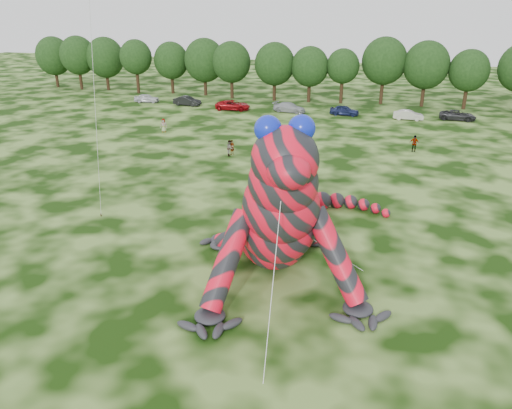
{
  "coord_description": "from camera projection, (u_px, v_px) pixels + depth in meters",
  "views": [
    {
      "loc": [
        10.59,
        -25.57,
        15.15
      ],
      "look_at": [
        2.88,
        1.02,
        4.0
      ],
      "focal_mm": 35.0,
      "sensor_mm": 36.0,
      "label": 1
    }
  ],
  "objects": [
    {
      "name": "tree_9",
      "position": [
        342.0,
        76.0,
        80.37
      ],
      "size": [
        5.27,
        4.74,
        8.68
      ],
      "primitive_type": null,
      "color": "black",
      "rests_on": "ground"
    },
    {
      "name": "spectator_1",
      "position": [
        230.0,
        148.0,
        53.32
      ],
      "size": [
        0.86,
        0.98,
        1.7
      ],
      "primitive_type": "imported",
      "rotation": [
        0.0,
        0.0,
        1.87
      ],
      "color": "gray",
      "rests_on": "ground"
    },
    {
      "name": "inflatable_gecko",
      "position": [
        272.0,
        182.0,
        30.12
      ],
      "size": [
        23.57,
        25.45,
        10.3
      ],
      "primitive_type": null,
      "rotation": [
        0.0,
        0.0,
        0.37
      ],
      "color": "red",
      "rests_on": "ground"
    },
    {
      "name": "tree_7",
      "position": [
        275.0,
        72.0,
        82.62
      ],
      "size": [
        6.68,
        6.01,
        9.48
      ],
      "primitive_type": null,
      "color": "black",
      "rests_on": "ground"
    },
    {
      "name": "spectator_0",
      "position": [
        232.0,
        147.0,
        53.73
      ],
      "size": [
        0.61,
        0.69,
        1.6
      ],
      "primitive_type": "imported",
      "rotation": [
        0.0,
        0.0,
        1.1
      ],
      "color": "gray",
      "rests_on": "ground"
    },
    {
      "name": "tree_0",
      "position": [
        55.0,
        62.0,
        96.26
      ],
      "size": [
        6.91,
        6.22,
        9.51
      ],
      "primitive_type": null,
      "color": "black",
      "rests_on": "ground"
    },
    {
      "name": "tree_8",
      "position": [
        310.0,
        74.0,
        81.37
      ],
      "size": [
        6.14,
        5.53,
        8.94
      ],
      "primitive_type": null,
      "color": "black",
      "rests_on": "ground"
    },
    {
      "name": "car_0",
      "position": [
        147.0,
        98.0,
        82.42
      ],
      "size": [
        4.25,
        2.36,
        1.37
      ],
      "primitive_type": "imported",
      "rotation": [
        0.0,
        0.0,
        1.76
      ],
      "color": "silver",
      "rests_on": "ground"
    },
    {
      "name": "tree_3",
      "position": [
        137.0,
        67.0,
        89.48
      ],
      "size": [
        5.81,
        5.23,
        9.44
      ],
      "primitive_type": null,
      "color": "black",
      "rests_on": "ground"
    },
    {
      "name": "tree_1",
      "position": [
        79.0,
        63.0,
        93.55
      ],
      "size": [
        6.74,
        6.07,
        9.81
      ],
      "primitive_type": null,
      "color": "black",
      "rests_on": "ground"
    },
    {
      "name": "spectator_3",
      "position": [
        414.0,
        143.0,
        54.83
      ],
      "size": [
        1.11,
        0.57,
        1.82
      ],
      "primitive_type": "imported",
      "rotation": [
        0.0,
        0.0,
        6.16
      ],
      "color": "gray",
      "rests_on": "ground"
    },
    {
      "name": "tree_12",
      "position": [
        468.0,
        80.0,
        75.78
      ],
      "size": [
        5.99,
        5.39,
        8.97
      ],
      "primitive_type": null,
      "color": "black",
      "rests_on": "ground"
    },
    {
      "name": "car_3",
      "position": [
        289.0,
        108.0,
        74.84
      ],
      "size": [
        5.24,
        2.93,
        1.43
      ],
      "primitive_type": "imported",
      "rotation": [
        0.0,
        0.0,
        1.37
      ],
      "color": "#A2A6AB",
      "rests_on": "ground"
    },
    {
      "name": "tree_11",
      "position": [
        425.0,
        74.0,
        77.58
      ],
      "size": [
        7.01,
        6.31,
        10.07
      ],
      "primitive_type": null,
      "color": "black",
      "rests_on": "ground"
    },
    {
      "name": "tree_10",
      "position": [
        383.0,
        71.0,
        79.49
      ],
      "size": [
        7.09,
        6.38,
        10.5
      ],
      "primitive_type": null,
      "color": "black",
      "rests_on": "ground"
    },
    {
      "name": "car_4",
      "position": [
        345.0,
        110.0,
        72.8
      ],
      "size": [
        4.3,
        1.88,
        1.44
      ],
      "primitive_type": "imported",
      "rotation": [
        0.0,
        0.0,
        1.53
      ],
      "color": "#17204B",
      "rests_on": "ground"
    },
    {
      "name": "tree_5",
      "position": [
        205.0,
        67.0,
        87.38
      ],
      "size": [
        7.16,
        6.44,
        9.8
      ],
      "primitive_type": null,
      "color": "black",
      "rests_on": "ground"
    },
    {
      "name": "car_5",
      "position": [
        408.0,
        115.0,
        69.94
      ],
      "size": [
        4.14,
        1.47,
        1.36
      ],
      "primitive_type": "imported",
      "rotation": [
        0.0,
        0.0,
        1.58
      ],
      "color": "beige",
      "rests_on": "ground"
    },
    {
      "name": "spectator_5",
      "position": [
        282.0,
        166.0,
        47.05
      ],
      "size": [
        1.82,
        0.9,
        1.88
      ],
      "primitive_type": "imported",
      "rotation": [
        0.0,
        0.0,
        3.35
      ],
      "color": "gray",
      "rests_on": "ground"
    },
    {
      "name": "tree_2",
      "position": [
        106.0,
        64.0,
        92.84
      ],
      "size": [
        7.04,
        6.34,
        9.64
      ],
      "primitive_type": null,
      "color": "black",
      "rests_on": "ground"
    },
    {
      "name": "car_6",
      "position": [
        458.0,
        115.0,
        69.77
      ],
      "size": [
        5.13,
        2.78,
        1.37
      ],
      "primitive_type": "imported",
      "rotation": [
        0.0,
        0.0,
        1.46
      ],
      "color": "#272729",
      "rests_on": "ground"
    },
    {
      "name": "car_2",
      "position": [
        233.0,
        105.0,
        76.47
      ],
      "size": [
        5.55,
        3.01,
        1.48
      ],
      "primitive_type": "imported",
      "rotation": [
        0.0,
        0.0,
        1.68
      ],
      "color": "#990B10",
      "rests_on": "ground"
    },
    {
      "name": "spectator_4",
      "position": [
        164.0,
        125.0,
        63.23
      ],
      "size": [
        0.94,
        0.74,
        1.7
      ],
      "primitive_type": "imported",
      "rotation": [
        0.0,
        0.0,
        0.27
      ],
      "color": "gray",
      "rests_on": "ground"
    },
    {
      "name": "ground",
      "position": [
        207.0,
        265.0,
        31.18
      ],
      "size": [
        240.0,
        240.0,
        0.0
      ],
      "primitive_type": "plane",
      "color": "#16330A",
      "rests_on": "ground"
    },
    {
      "name": "tree_4",
      "position": [
        172.0,
        68.0,
        89.45
      ],
      "size": [
        6.22,
        5.6,
        9.06
      ],
      "primitive_type": null,
      "color": "black",
      "rests_on": "ground"
    },
    {
      "name": "car_1",
      "position": [
        187.0,
        101.0,
        79.79
      ],
      "size": [
        4.61,
        2.02,
        1.47
      ],
      "primitive_type": "imported",
      "rotation": [
        0.0,
        0.0,
        1.47
      ],
      "color": "black",
      "rests_on": "ground"
    },
    {
      "name": "tree_6",
      "position": [
        232.0,
        70.0,
        84.44
      ],
      "size": [
        6.52,
        5.86,
        9.49
      ],
      "primitive_type": null,
      "color": "black",
      "rests_on": "ground"
    }
  ]
}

